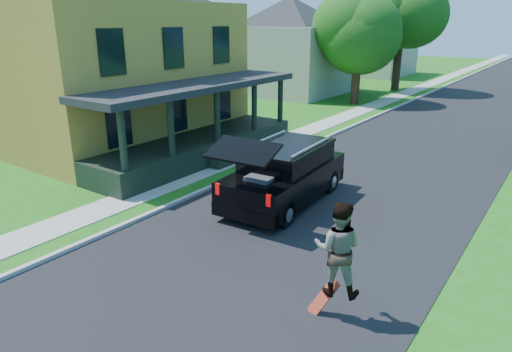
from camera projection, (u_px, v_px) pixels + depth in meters
The scene contains 13 objects.
ground at pixel (245, 267), 10.63m from camera, with size 140.00×140.00×0.00m, color #205E12.
street at pixel (454, 121), 26.05m from camera, with size 8.00×120.00×0.02m, color black.
curb at pixel (385, 113), 28.27m from camera, with size 0.15×120.00×0.12m, color #A7A7A2.
sidewalk at pixel (361, 110), 29.12m from camera, with size 1.30×120.00×0.03m, color #A0A198.
front_walk at pixel (155, 149), 20.46m from camera, with size 6.50×1.20×0.03m, color #A0A198.
main_house at pixel (97, 33), 20.67m from camera, with size 15.56×15.56×10.10m.
neighbor_house_mid at pixel (290, 37), 35.17m from camera, with size 12.78×12.78×8.30m.
neighbor_house_far at pixel (370, 33), 47.51m from camera, with size 12.78×12.78×8.30m.
black_suv at pixel (285, 174), 14.15m from camera, with size 2.35×5.40×2.46m.
skateboarder at pixel (338, 249), 8.47m from camera, with size 1.09×0.97×1.87m.
skateboard at pixel (323, 299), 8.82m from camera, with size 0.62×0.33×0.88m.
tree_left_mid at pixel (359, 26), 29.85m from camera, with size 6.21×5.88×7.93m.
tree_left_far at pixel (402, 9), 35.56m from camera, with size 6.12×5.99×9.43m.
Camera 1 is at (5.64, -7.48, 5.46)m, focal length 32.00 mm.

